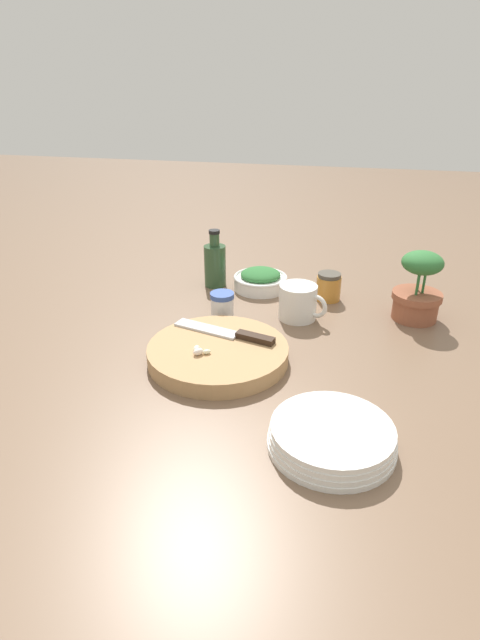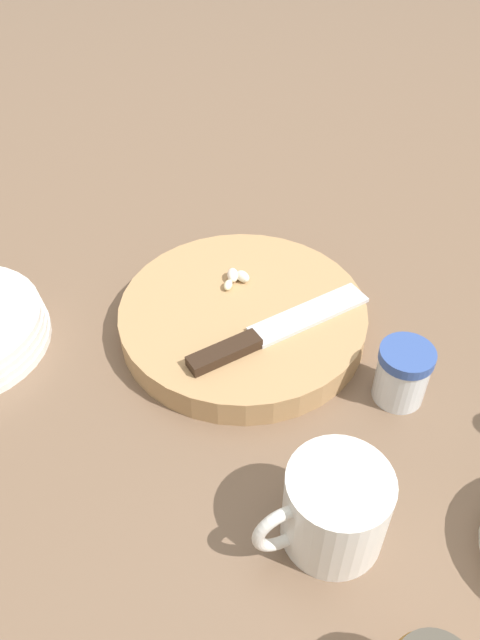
{
  "view_description": "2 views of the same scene",
  "coord_description": "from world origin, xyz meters",
  "px_view_note": "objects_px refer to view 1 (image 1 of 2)",
  "views": [
    {
      "loc": [
        0.92,
        0.18,
        0.53
      ],
      "look_at": [
        0.04,
        -0.03,
        0.09
      ],
      "focal_mm": 28.0,
      "sensor_mm": 36.0,
      "label": 1
    },
    {
      "loc": [
        -0.3,
        0.32,
        0.52
      ],
      "look_at": [
        0.04,
        -0.04,
        0.06
      ],
      "focal_mm": 35.0,
      "sensor_mm": 36.0,
      "label": 2
    }
  ],
  "objects_px": {
    "chef_knife": "(230,333)",
    "garlic_cloves": "(199,351)",
    "coffee_mug": "(299,302)",
    "plate_stack": "(332,437)",
    "cutting_board": "(218,353)",
    "spice_jar": "(222,306)",
    "honey_jar": "(328,287)",
    "potted_herb": "(418,290)",
    "oil_bottle": "(215,264)",
    "herb_bowl": "(260,280)"
  },
  "relations": [
    {
      "from": "spice_jar",
      "to": "plate_stack",
      "type": "bearing_deg",
      "value": 35.02
    },
    {
      "from": "honey_jar",
      "to": "oil_bottle",
      "type": "distance_m",
      "value": 0.32
    },
    {
      "from": "garlic_cloves",
      "to": "herb_bowl",
      "type": "distance_m",
      "value": 0.44
    },
    {
      "from": "cutting_board",
      "to": "potted_herb",
      "type": "relative_size",
      "value": 1.71
    },
    {
      "from": "plate_stack",
      "to": "coffee_mug",
      "type": "bearing_deg",
      "value": -166.43
    },
    {
      "from": "honey_jar",
      "to": "potted_herb",
      "type": "bearing_deg",
      "value": 71.98
    },
    {
      "from": "chef_knife",
      "to": "plate_stack",
      "type": "bearing_deg",
      "value": -124.87
    },
    {
      "from": "chef_knife",
      "to": "coffee_mug",
      "type": "relative_size",
      "value": 1.94
    },
    {
      "from": "herb_bowl",
      "to": "oil_bottle",
      "type": "xyz_separation_m",
      "value": [
        0.0,
        -0.13,
        0.04
      ]
    },
    {
      "from": "garlic_cloves",
      "to": "coffee_mug",
      "type": "xyz_separation_m",
      "value": [
        -0.28,
        0.16,
        0.0
      ]
    },
    {
      "from": "garlic_cloves",
      "to": "coffee_mug",
      "type": "bearing_deg",
      "value": 149.39
    },
    {
      "from": "cutting_board",
      "to": "herb_bowl",
      "type": "relative_size",
      "value": 1.96
    },
    {
      "from": "oil_bottle",
      "to": "spice_jar",
      "type": "bearing_deg",
      "value": 20.06
    },
    {
      "from": "cutting_board",
      "to": "chef_knife",
      "type": "height_order",
      "value": "chef_knife"
    },
    {
      "from": "plate_stack",
      "to": "oil_bottle",
      "type": "bearing_deg",
      "value": -149.54
    },
    {
      "from": "cutting_board",
      "to": "plate_stack",
      "type": "height_order",
      "value": "plate_stack"
    },
    {
      "from": "spice_jar",
      "to": "potted_herb",
      "type": "bearing_deg",
      "value": 103.58
    },
    {
      "from": "chef_knife",
      "to": "herb_bowl",
      "type": "bearing_deg",
      "value": 14.81
    },
    {
      "from": "cutting_board",
      "to": "honey_jar",
      "type": "bearing_deg",
      "value": 151.81
    },
    {
      "from": "cutting_board",
      "to": "oil_bottle",
      "type": "xyz_separation_m",
      "value": [
        -0.4,
        -0.12,
        0.05
      ]
    },
    {
      "from": "coffee_mug",
      "to": "oil_bottle",
      "type": "relative_size",
      "value": 0.75
    },
    {
      "from": "plate_stack",
      "to": "potted_herb",
      "type": "bearing_deg",
      "value": 162.45
    },
    {
      "from": "coffee_mug",
      "to": "oil_bottle",
      "type": "bearing_deg",
      "value": -122.49
    },
    {
      "from": "chef_knife",
      "to": "potted_herb",
      "type": "xyz_separation_m",
      "value": [
        -0.25,
        0.4,
        0.04
      ]
    },
    {
      "from": "garlic_cloves",
      "to": "oil_bottle",
      "type": "height_order",
      "value": "oil_bottle"
    },
    {
      "from": "potted_herb",
      "to": "honey_jar",
      "type": "bearing_deg",
      "value": -108.02
    },
    {
      "from": "spice_jar",
      "to": "honey_jar",
      "type": "distance_m",
      "value": 0.3
    },
    {
      "from": "garlic_cloves",
      "to": "honey_jar",
      "type": "bearing_deg",
      "value": 151.07
    },
    {
      "from": "spice_jar",
      "to": "coffee_mug",
      "type": "distance_m",
      "value": 0.18
    },
    {
      "from": "garlic_cloves",
      "to": "plate_stack",
      "type": "xyz_separation_m",
      "value": [
        0.18,
        0.27,
        -0.02
      ]
    },
    {
      "from": "oil_bottle",
      "to": "cutting_board",
      "type": "bearing_deg",
      "value": 16.42
    },
    {
      "from": "honey_jar",
      "to": "oil_bottle",
      "type": "relative_size",
      "value": 0.46
    },
    {
      "from": "coffee_mug",
      "to": "plate_stack",
      "type": "distance_m",
      "value": 0.47
    },
    {
      "from": "honey_jar",
      "to": "oil_bottle",
      "type": "height_order",
      "value": "oil_bottle"
    },
    {
      "from": "coffee_mug",
      "to": "honey_jar",
      "type": "xyz_separation_m",
      "value": [
        -0.13,
        0.06,
        -0.01
      ]
    },
    {
      "from": "garlic_cloves",
      "to": "oil_bottle",
      "type": "xyz_separation_m",
      "value": [
        -0.44,
        -0.09,
        0.02
      ]
    },
    {
      "from": "spice_jar",
      "to": "oil_bottle",
      "type": "bearing_deg",
      "value": -159.94
    },
    {
      "from": "chef_knife",
      "to": "honey_jar",
      "type": "bearing_deg",
      "value": -15.94
    },
    {
      "from": "cutting_board",
      "to": "garlic_cloves",
      "type": "distance_m",
      "value": 0.05
    },
    {
      "from": "spice_jar",
      "to": "plate_stack",
      "type": "relative_size",
      "value": 0.33
    },
    {
      "from": "chef_knife",
      "to": "garlic_cloves",
      "type": "xyz_separation_m",
      "value": [
        0.09,
        -0.04,
        0.0
      ]
    },
    {
      "from": "potted_herb",
      "to": "garlic_cloves",
      "type": "bearing_deg",
      "value": -52.23
    },
    {
      "from": "cutting_board",
      "to": "garlic_cloves",
      "type": "bearing_deg",
      "value": -35.47
    },
    {
      "from": "chef_knife",
      "to": "honey_jar",
      "type": "xyz_separation_m",
      "value": [
        -0.31,
        0.19,
        -0.0
      ]
    },
    {
      "from": "garlic_cloves",
      "to": "potted_herb",
      "type": "relative_size",
      "value": 0.22
    },
    {
      "from": "garlic_cloves",
      "to": "spice_jar",
      "type": "bearing_deg",
      "value": -176.52
    },
    {
      "from": "herb_bowl",
      "to": "plate_stack",
      "type": "xyz_separation_m",
      "value": [
        0.62,
        0.23,
        -0.01
      ]
    },
    {
      "from": "cutting_board",
      "to": "honey_jar",
      "type": "xyz_separation_m",
      "value": [
        -0.37,
        0.2,
        0.02
      ]
    },
    {
      "from": "cutting_board",
      "to": "chef_knife",
      "type": "bearing_deg",
      "value": 167.67
    },
    {
      "from": "garlic_cloves",
      "to": "coffee_mug",
      "type": "height_order",
      "value": "coffee_mug"
    }
  ]
}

